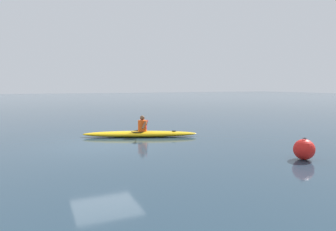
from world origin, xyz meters
TOP-DOWN VIEW (x-y plane):
  - ground_plane at (0.00, 0.00)m, footprint 160.00×160.00m
  - kayak at (-1.81, -1.14)m, footprint 4.95×2.49m
  - kayaker at (-1.93, -1.09)m, footprint 0.91×2.23m
  - mooring_buoy_white_far at (-5.14, 4.75)m, footprint 0.64×0.64m

SIDE VIEW (x-z plane):
  - ground_plane at x=0.00m, z-range 0.00..0.00m
  - kayak at x=-1.81m, z-range 0.00..0.26m
  - mooring_buoy_white_far at x=-5.14m, z-range -0.02..0.66m
  - kayaker at x=-1.93m, z-range 0.20..0.89m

